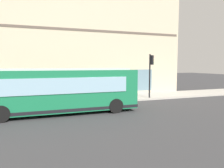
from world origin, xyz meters
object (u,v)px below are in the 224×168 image
(pedestrian_walking_along_curb, at_px, (21,92))
(traffic_light_near_corner, at_px, (151,68))
(newspaper_vending_box, at_px, (19,96))
(city_bus_nearside, at_px, (63,91))
(pedestrian_near_building_entrance, at_px, (69,90))
(fire_hydrant, at_px, (117,94))

(pedestrian_walking_along_curb, bearing_deg, traffic_light_near_corner, -90.79)
(pedestrian_walking_along_curb, xyz_separation_m, newspaper_vending_box, (1.80, 0.37, -0.54))
(city_bus_nearside, relative_size, traffic_light_near_corner, 2.40)
(traffic_light_near_corner, relative_size, pedestrian_near_building_entrance, 2.72)
(fire_hydrant, xyz_separation_m, newspaper_vending_box, (0.77, 8.84, 0.09))
(fire_hydrant, bearing_deg, traffic_light_near_corner, -111.64)
(city_bus_nearside, bearing_deg, pedestrian_walking_along_curb, 41.18)
(city_bus_nearside, height_order, newspaper_vending_box, city_bus_nearside)
(pedestrian_near_building_entrance, distance_m, pedestrian_walking_along_curb, 4.14)
(pedestrian_walking_along_curb, height_order, newspaper_vending_box, pedestrian_walking_along_curb)
(traffic_light_near_corner, height_order, pedestrian_near_building_entrance, traffic_light_near_corner)
(fire_hydrant, height_order, pedestrian_walking_along_curb, pedestrian_walking_along_curb)
(traffic_light_near_corner, height_order, fire_hydrant, traffic_light_near_corner)
(city_bus_nearside, distance_m, traffic_light_near_corner, 9.28)
(traffic_light_near_corner, xyz_separation_m, pedestrian_near_building_entrance, (1.52, 7.57, -2.03))
(traffic_light_near_corner, bearing_deg, fire_hydrant, 68.36)
(newspaper_vending_box, bearing_deg, pedestrian_walking_along_curb, -168.39)
(newspaper_vending_box, bearing_deg, city_bus_nearside, -147.47)
(pedestrian_near_building_entrance, relative_size, pedestrian_walking_along_curb, 0.89)
(fire_hydrant, xyz_separation_m, pedestrian_walking_along_curb, (-1.04, 8.47, 0.63))
(traffic_light_near_corner, relative_size, fire_hydrant, 5.64)
(newspaper_vending_box, bearing_deg, traffic_light_near_corner, -99.40)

